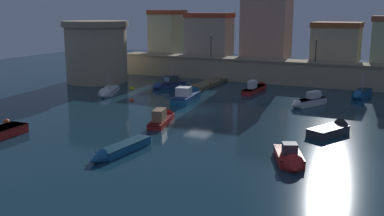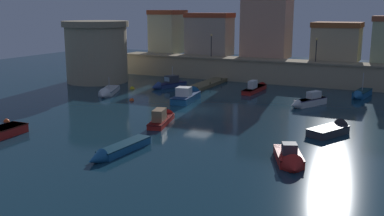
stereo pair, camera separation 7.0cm
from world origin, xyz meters
name	(u,v)px [view 1 (the left image)]	position (x,y,z in m)	size (l,w,h in m)	color
ground_plane	(199,110)	(0.00, 0.00, 0.00)	(112.90, 112.90, 0.00)	#112D3D
quay_wall	(260,70)	(0.00, 20.52, 1.61)	(43.47, 3.72, 3.21)	tan
old_town_backdrop	(276,34)	(1.01, 24.66, 6.54)	(41.61, 5.64, 9.26)	#B9B389
fortress_tower	(96,51)	(-20.66, 10.49, 4.28)	(9.11, 9.11, 8.45)	tan
pier_dock	(204,85)	(-5.31, 12.95, 0.22)	(2.07, 11.73, 0.70)	brown
quay_lamp_0	(211,41)	(-7.57, 20.52, 5.41)	(0.32, 0.32, 3.29)	black
quay_lamp_1	(316,46)	(7.54, 20.52, 5.32)	(0.32, 0.32, 3.14)	black
moored_boat_0	(107,92)	(-13.46, 2.92, 0.30)	(3.93, 6.42, 2.45)	silver
moored_boat_1	(290,159)	(12.35, -12.23, 0.38)	(3.21, 4.89, 1.78)	red
moored_boat_3	(188,95)	(-3.39, 4.52, 0.50)	(2.76, 6.91, 2.21)	#195689
moored_boat_4	(163,118)	(-0.82, -5.85, 0.42)	(2.73, 6.18, 1.85)	red
moored_boat_5	(117,150)	(0.80, -15.46, 0.31)	(1.54, 6.37, 1.10)	#195689
moored_boat_6	(334,129)	(13.74, -3.03, 0.34)	(3.50, 4.87, 1.55)	#333338
moored_boat_7	(256,88)	(1.83, 13.26, 0.40)	(1.39, 7.32, 1.77)	red
moored_boat_8	(360,94)	(14.06, 14.31, 0.40)	(2.06, 5.22, 3.08)	#195689
moored_boat_9	(308,101)	(9.52, 6.82, 0.51)	(3.35, 5.21, 1.63)	silver
moored_boat_10	(167,84)	(-9.48, 10.55, 0.47)	(3.16, 5.65, 3.09)	navy
mooring_buoy_0	(132,89)	(-12.97, 7.55, 0.00)	(0.64, 0.64, 0.64)	yellow
mooring_buoy_1	(132,101)	(-8.83, 1.14, 0.00)	(0.56, 0.56, 0.56)	#EA4C19
mooring_buoy_2	(6,122)	(-13.78, -11.98, 0.00)	(0.55, 0.55, 0.55)	#EA4C19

